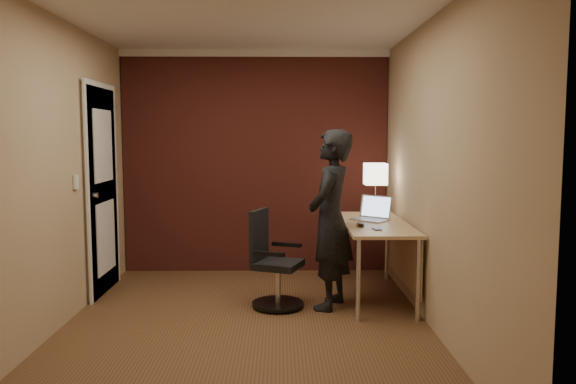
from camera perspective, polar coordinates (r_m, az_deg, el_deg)
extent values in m
plane|color=brown|center=(4.67, -4.32, -13.62)|extent=(4.00, 4.00, 0.00)
plane|color=white|center=(4.51, -4.57, 17.91)|extent=(4.00, 4.00, 0.00)
plane|color=tan|center=(6.41, -3.32, 3.07)|extent=(3.00, 0.00, 3.00)
plane|color=tan|center=(2.43, -7.41, -1.32)|extent=(3.00, 0.00, 3.00)
plane|color=tan|center=(4.76, -22.80, 1.70)|extent=(0.00, 4.00, 4.00)
plane|color=tan|center=(4.58, 14.66, 1.82)|extent=(0.00, 4.00, 4.00)
cube|color=maroon|center=(6.38, -3.33, 3.06)|extent=(2.98, 0.06, 2.50)
cube|color=silver|center=(6.43, -3.40, 13.88)|extent=(3.00, 0.08, 0.08)
cube|color=silver|center=(4.82, -22.92, 16.21)|extent=(0.08, 4.00, 0.08)
cube|color=silver|center=(4.65, 14.56, 16.89)|extent=(0.08, 4.00, 0.08)
cube|color=silver|center=(5.80, -18.42, 0.03)|extent=(0.05, 0.82, 2.02)
cube|color=silver|center=(5.79, -18.28, 0.03)|extent=(0.02, 0.92, 2.12)
cylinder|color=silver|center=(5.47, -19.01, -0.32)|extent=(0.05, 0.05, 0.05)
cube|color=silver|center=(5.18, -20.75, 0.96)|extent=(0.02, 0.08, 0.12)
cube|color=#D8B07C|center=(5.39, 8.82, -3.21)|extent=(0.60, 1.50, 0.03)
cube|color=#D8B07C|center=(5.50, 11.67, -6.11)|extent=(0.02, 1.38, 0.54)
cylinder|color=silver|center=(4.76, 7.15, -8.88)|extent=(0.04, 0.04, 0.70)
cylinder|color=silver|center=(6.09, 5.35, -5.62)|extent=(0.04, 0.04, 0.70)
cylinder|color=silver|center=(4.85, 13.08, -8.70)|extent=(0.04, 0.04, 0.70)
cylinder|color=silver|center=(6.17, 10.00, -5.55)|extent=(0.04, 0.04, 0.70)
cube|color=silver|center=(5.90, 8.81, -2.23)|extent=(0.11, 0.11, 0.01)
cylinder|color=silver|center=(5.88, 8.83, -0.71)|extent=(0.01, 0.01, 0.30)
cube|color=white|center=(5.85, 8.87, 1.82)|extent=(0.22, 0.22, 0.22)
cube|color=silver|center=(5.50, 8.29, -2.80)|extent=(0.40, 0.39, 0.01)
cube|color=silver|center=(5.58, 8.89, -1.46)|extent=(0.29, 0.25, 0.22)
cube|color=#B2CCF2|center=(5.57, 8.91, -1.47)|extent=(0.26, 0.22, 0.19)
cube|color=gray|center=(5.49, 8.31, -2.72)|extent=(0.30, 0.28, 0.00)
cube|color=black|center=(5.11, 7.36, -3.34)|extent=(0.08, 0.11, 0.03)
cube|color=black|center=(4.98, 9.04, -3.73)|extent=(0.07, 0.12, 0.01)
cylinder|color=black|center=(5.18, -1.02, -11.27)|extent=(0.47, 0.47, 0.03)
cylinder|color=silver|center=(5.13, -1.02, -9.39)|extent=(0.05, 0.05, 0.35)
cube|color=black|center=(5.08, -1.02, -7.38)|extent=(0.50, 0.50, 0.06)
cube|color=black|center=(5.10, -2.96, -4.36)|extent=(0.17, 0.34, 0.46)
cube|color=black|center=(5.25, -0.15, -5.36)|extent=(0.28, 0.14, 0.03)
cube|color=black|center=(4.86, -1.97, -6.28)|extent=(0.28, 0.14, 0.03)
imported|color=black|center=(5.03, 4.34, -2.80)|extent=(0.57, 0.68, 1.61)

